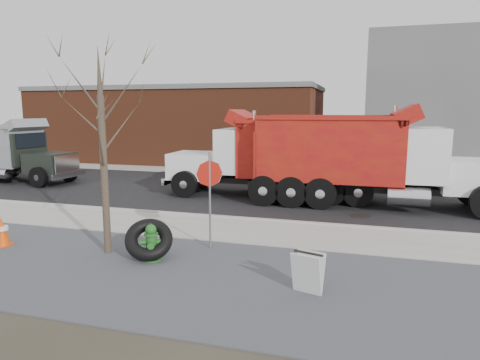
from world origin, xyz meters
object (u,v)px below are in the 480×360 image
(fire_hydrant, at_px, (151,244))
(dump_truck_grey, at_px, (8,150))
(truck_tire, at_px, (149,239))
(sandwich_board, at_px, (308,272))
(stop_sign, at_px, (210,183))
(dump_truck_red_b, at_px, (277,154))
(dump_truck_red_a, at_px, (364,156))

(fire_hydrant, xyz_separation_m, dump_truck_grey, (-12.71, 8.72, 1.19))
(fire_hydrant, height_order, truck_tire, truck_tire)
(fire_hydrant, distance_m, sandwich_board, 3.99)
(sandwich_board, bearing_deg, stop_sign, 159.98)
(fire_hydrant, xyz_separation_m, sandwich_board, (3.89, -0.86, 0.03))
(sandwich_board, distance_m, dump_truck_red_b, 9.75)
(fire_hydrant, bearing_deg, truck_tire, 119.21)
(stop_sign, xyz_separation_m, dump_truck_red_a, (3.82, 6.54, 0.16))
(dump_truck_red_a, bearing_deg, dump_truck_grey, 177.09)
(stop_sign, bearing_deg, dump_truck_red_a, 44.98)
(sandwich_board, height_order, dump_truck_grey, dump_truck_grey)
(stop_sign, distance_m, dump_truck_red_a, 7.58)
(stop_sign, relative_size, dump_truck_red_a, 0.27)
(dump_truck_red_a, height_order, dump_truck_grey, dump_truck_red_a)
(truck_tire, distance_m, stop_sign, 2.09)
(truck_tire, height_order, dump_truck_grey, dump_truck_grey)
(truck_tire, bearing_deg, dump_truck_red_b, 79.91)
(truck_tire, distance_m, dump_truck_red_b, 8.62)
(stop_sign, height_order, dump_truck_grey, dump_truck_grey)
(stop_sign, distance_m, sandwich_board, 3.78)
(dump_truck_red_a, relative_size, dump_truck_red_b, 1.11)
(dump_truck_red_b, height_order, dump_truck_grey, dump_truck_red_b)
(sandwich_board, xyz_separation_m, dump_truck_red_a, (0.98, 8.67, 1.48))
(truck_tire, bearing_deg, dump_truck_grey, 145.54)
(dump_truck_grey, bearing_deg, dump_truck_red_a, 2.77)
(dump_truck_red_a, bearing_deg, sandwich_board, -96.42)
(dump_truck_red_a, distance_m, dump_truck_red_b, 3.55)
(dump_truck_grey, bearing_deg, stop_sign, -22.70)
(sandwich_board, height_order, dump_truck_red_a, dump_truck_red_a)
(truck_tire, xyz_separation_m, sandwich_board, (4.00, -0.94, -0.06))
(sandwich_board, relative_size, dump_truck_grey, 0.12)
(truck_tire, bearing_deg, sandwich_board, -13.17)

